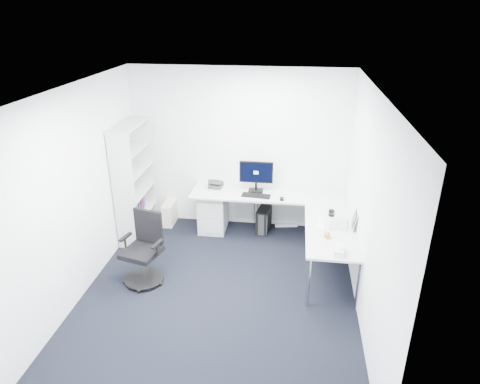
# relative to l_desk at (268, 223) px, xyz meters

# --- Properties ---
(ground) EXTENTS (4.20, 4.20, 0.00)m
(ground) POSITION_rel_l_desk_xyz_m (-0.55, -1.40, -0.37)
(ground) COLOR black
(ceiling) EXTENTS (4.20, 4.20, 0.00)m
(ceiling) POSITION_rel_l_desk_xyz_m (-0.55, -1.40, 2.33)
(ceiling) COLOR white
(wall_back) EXTENTS (3.60, 0.02, 2.70)m
(wall_back) POSITION_rel_l_desk_xyz_m (-0.55, 0.70, 0.98)
(wall_back) COLOR white
(wall_back) RESTS_ON ground
(wall_front) EXTENTS (3.60, 0.02, 2.70)m
(wall_front) POSITION_rel_l_desk_xyz_m (-0.55, -3.50, 0.98)
(wall_front) COLOR white
(wall_front) RESTS_ON ground
(wall_left) EXTENTS (0.02, 4.20, 2.70)m
(wall_left) POSITION_rel_l_desk_xyz_m (-2.35, -1.40, 0.98)
(wall_left) COLOR white
(wall_left) RESTS_ON ground
(wall_right) EXTENTS (0.02, 4.20, 2.70)m
(wall_right) POSITION_rel_l_desk_xyz_m (1.25, -1.40, 0.98)
(wall_right) COLOR white
(wall_right) RESTS_ON ground
(l_desk) EXTENTS (2.57, 1.44, 0.75)m
(l_desk) POSITION_rel_l_desk_xyz_m (0.00, 0.00, 0.00)
(l_desk) COLOR #BBBDBD
(l_desk) RESTS_ON ground
(drawer_pedestal) EXTENTS (0.44, 0.55, 0.67)m
(drawer_pedestal) POSITION_rel_l_desk_xyz_m (-0.96, 0.38, -0.04)
(drawer_pedestal) COLOR #BBBDBD
(drawer_pedestal) RESTS_ON ground
(bookshelf) EXTENTS (0.37, 0.95, 1.90)m
(bookshelf) POSITION_rel_l_desk_xyz_m (-2.17, 0.05, 0.58)
(bookshelf) COLOR silver
(bookshelf) RESTS_ON ground
(task_chair) EXTENTS (0.69, 0.69, 1.01)m
(task_chair) POSITION_rel_l_desk_xyz_m (-1.64, -1.25, 0.13)
(task_chair) COLOR black
(task_chair) RESTS_ON ground
(black_pc_tower) EXTENTS (0.25, 0.45, 0.41)m
(black_pc_tower) POSITION_rel_l_desk_xyz_m (-0.10, 0.45, -0.17)
(black_pc_tower) COLOR black
(black_pc_tower) RESTS_ON ground
(beige_pc_tower) EXTENTS (0.19, 0.41, 0.39)m
(beige_pc_tower) POSITION_rel_l_desk_xyz_m (-1.77, 0.50, -0.18)
(beige_pc_tower) COLOR beige
(beige_pc_tower) RESTS_ON ground
(power_strip) EXTENTS (0.40, 0.14, 0.04)m
(power_strip) POSITION_rel_l_desk_xyz_m (0.28, 0.64, -0.35)
(power_strip) COLOR white
(power_strip) RESTS_ON ground
(monitor) EXTENTS (0.55, 0.18, 0.52)m
(monitor) POSITION_rel_l_desk_xyz_m (-0.24, 0.40, 0.64)
(monitor) COLOR black
(monitor) RESTS_ON l_desk
(black_keyboard) EXTENTS (0.47, 0.21, 0.02)m
(black_keyboard) POSITION_rel_l_desk_xyz_m (-0.21, 0.20, 0.39)
(black_keyboard) COLOR black
(black_keyboard) RESTS_ON l_desk
(mouse) EXTENTS (0.06, 0.10, 0.03)m
(mouse) POSITION_rel_l_desk_xyz_m (0.20, 0.11, 0.39)
(mouse) COLOR black
(mouse) RESTS_ON l_desk
(desk_phone) EXTENTS (0.24, 0.24, 0.15)m
(desk_phone) POSITION_rel_l_desk_xyz_m (-0.92, 0.47, 0.45)
(desk_phone) COLOR #2C2C2E
(desk_phone) RESTS_ON l_desk
(laptop) EXTENTS (0.39, 0.38, 0.25)m
(laptop) POSITION_rel_l_desk_xyz_m (1.02, -0.62, 0.50)
(laptop) COLOR silver
(laptop) RESTS_ON l_desk
(white_keyboard) EXTENTS (0.15, 0.40, 0.01)m
(white_keyboard) POSITION_rel_l_desk_xyz_m (0.78, -0.63, 0.38)
(white_keyboard) COLOR white
(white_keyboard) RESTS_ON l_desk
(headphones) EXTENTS (0.14, 0.21, 0.05)m
(headphones) POSITION_rel_l_desk_xyz_m (0.94, -0.28, 0.40)
(headphones) COLOR black
(headphones) RESTS_ON l_desk
(orange_fruit) EXTENTS (0.09, 0.09, 0.09)m
(orange_fruit) POSITION_rel_l_desk_xyz_m (0.84, -1.00, 0.42)
(orange_fruit) COLOR orange
(orange_fruit) RESTS_ON l_desk
(tissue_box) EXTENTS (0.15, 0.23, 0.08)m
(tissue_box) POSITION_rel_l_desk_xyz_m (0.97, -1.38, 0.41)
(tissue_box) COLOR white
(tissue_box) RESTS_ON l_desk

